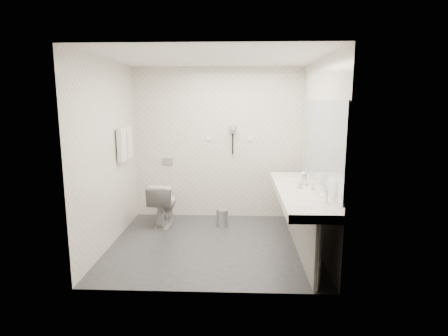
{
  "coord_description": "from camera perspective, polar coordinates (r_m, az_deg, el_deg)",
  "views": [
    {
      "loc": [
        0.35,
        -4.86,
        1.98
      ],
      "look_at": [
        0.15,
        0.15,
        1.05
      ],
      "focal_mm": 29.79,
      "sensor_mm": 36.0,
      "label": 1
    }
  ],
  "objects": [
    {
      "name": "bin_lid",
      "position": [
        5.87,
        -0.26,
        -6.48
      ],
      "size": [
        0.19,
        0.19,
        0.02
      ],
      "primitive_type": "cylinder",
      "color": "#B2B5BA",
      "rests_on": "pedal_bin"
    },
    {
      "name": "towel_far",
      "position": [
        5.84,
        -14.58,
        3.77
      ],
      "size": [
        0.07,
        0.24,
        0.48
      ],
      "primitive_type": "cube",
      "color": "silver",
      "rests_on": "towel_rail"
    },
    {
      "name": "flush_plate",
      "position": [
        6.35,
        -8.64,
        1.04
      ],
      "size": [
        0.18,
        0.02,
        0.12
      ],
      "primitive_type": "cube",
      "color": "#B2B5BA",
      "rests_on": "wall_back"
    },
    {
      "name": "pedal_bin",
      "position": [
        5.91,
        -0.26,
        -7.75
      ],
      "size": [
        0.21,
        0.21,
        0.26
      ],
      "primitive_type": "cylinder",
      "rotation": [
        0.0,
        0.0,
        -0.13
      ],
      "color": "#B2B5BA",
      "rests_on": "floor"
    },
    {
      "name": "wall_left",
      "position": [
        5.22,
        -17.34,
        1.98
      ],
      "size": [
        0.0,
        2.6,
        2.6
      ],
      "primitive_type": "plane",
      "rotation": [
        1.57,
        0.0,
        1.57
      ],
      "color": "silver",
      "rests_on": "floor"
    },
    {
      "name": "soap_bottle_b",
      "position": [
        5.07,
        12.41,
        -2.15
      ],
      "size": [
        0.09,
        0.09,
        0.08
      ],
      "primitive_type": "imported",
      "rotation": [
        0.0,
        0.0,
        -0.44
      ],
      "color": "white",
      "rests_on": "vanity_counter"
    },
    {
      "name": "vanity_counter",
      "position": [
        4.87,
        11.39,
        -3.72
      ],
      "size": [
        0.55,
        2.2,
        0.1
      ],
      "primitive_type": "cube",
      "color": "white",
      "rests_on": "floor"
    },
    {
      "name": "dryer_cord",
      "position": [
        6.16,
        1.34,
        3.69
      ],
      "size": [
        0.02,
        0.02,
        0.35
      ],
      "primitive_type": "cylinder",
      "color": "black",
      "rests_on": "dryer_cradle"
    },
    {
      "name": "vanity_panel",
      "position": [
        5.0,
        11.5,
        -8.46
      ],
      "size": [
        0.03,
        2.15,
        0.75
      ],
      "primitive_type": "cube",
      "color": "gray",
      "rests_on": "floor"
    },
    {
      "name": "faucet_far",
      "position": [
        5.5,
        12.39,
        -0.8
      ],
      "size": [
        0.04,
        0.04,
        0.15
      ],
      "primitive_type": "cylinder",
      "color": "silver",
      "rests_on": "vanity_counter"
    },
    {
      "name": "vanity_post_near",
      "position": [
        4.05,
        14.3,
        -13.19
      ],
      "size": [
        0.06,
        0.06,
        0.75
      ],
      "primitive_type": "cylinder",
      "color": "silver",
      "rests_on": "floor"
    },
    {
      "name": "dryer_barrel",
      "position": [
        6.08,
        1.34,
        6.25
      ],
      "size": [
        0.08,
        0.14,
        0.08
      ],
      "primitive_type": "cylinder",
      "rotation": [
        1.57,
        0.0,
        0.0
      ],
      "color": "#9E9DA2",
      "rests_on": "dryer_cradle"
    },
    {
      "name": "wall_front",
      "position": [
        3.65,
        -3.26,
        -1.03
      ],
      "size": [
        2.8,
        0.0,
        2.8
      ],
      "primitive_type": "plane",
      "rotation": [
        -1.57,
        0.0,
        0.0
      ],
      "color": "silver",
      "rests_on": "floor"
    },
    {
      "name": "vanity_post_far",
      "position": [
        5.98,
        10.22,
        -5.24
      ],
      "size": [
        0.06,
        0.06,
        0.75
      ],
      "primitive_type": "cylinder",
      "color": "silver",
      "rests_on": "floor"
    },
    {
      "name": "faucet_near",
      "position": [
        4.26,
        15.41,
        -4.21
      ],
      "size": [
        0.04,
        0.04,
        0.15
      ],
      "primitive_type": "cylinder",
      "color": "silver",
      "rests_on": "vanity_counter"
    },
    {
      "name": "basin_near",
      "position": [
        4.24,
        12.77,
        -5.41
      ],
      "size": [
        0.4,
        0.31,
        0.05
      ],
      "primitive_type": "ellipsoid",
      "color": "white",
      "rests_on": "vanity_counter"
    },
    {
      "name": "glass_right",
      "position": [
        5.24,
        12.07,
        -1.65
      ],
      "size": [
        0.06,
        0.06,
        0.1
      ],
      "primitive_type": "cylinder",
      "rotation": [
        0.0,
        0.0,
        -0.11
      ],
      "color": "silver",
      "rests_on": "vanity_counter"
    },
    {
      "name": "glass_left",
      "position": [
        5.12,
        12.23,
        -1.78
      ],
      "size": [
        0.09,
        0.09,
        0.12
      ],
      "primitive_type": "cylinder",
      "rotation": [
        0.0,
        0.0,
        -0.37
      ],
      "color": "silver",
      "rests_on": "vanity_counter"
    },
    {
      "name": "wall_back",
      "position": [
        6.22,
        -0.96,
        3.75
      ],
      "size": [
        2.8,
        0.0,
        2.8
      ],
      "primitive_type": "plane",
      "rotation": [
        1.57,
        0.0,
        0.0
      ],
      "color": "silver",
      "rests_on": "floor"
    },
    {
      "name": "basin_far",
      "position": [
        5.49,
        10.35,
        -1.71
      ],
      "size": [
        0.4,
        0.31,
        0.05
      ],
      "primitive_type": "ellipsoid",
      "color": "white",
      "rests_on": "vanity_counter"
    },
    {
      "name": "switch_plate_b",
      "position": [
        6.19,
        4.14,
        4.62
      ],
      "size": [
        0.09,
        0.02,
        0.09
      ],
      "primitive_type": "cube",
      "color": "white",
      "rests_on": "wall_back"
    },
    {
      "name": "wall_right",
      "position": [
        5.03,
        14.32,
        1.83
      ],
      "size": [
        0.0,
        2.6,
        2.6
      ],
      "primitive_type": "plane",
      "rotation": [
        1.57,
        0.0,
        -1.57
      ],
      "color": "silver",
      "rests_on": "floor"
    },
    {
      "name": "toilet",
      "position": [
        6.02,
        -9.29,
        -5.43
      ],
      "size": [
        0.42,
        0.7,
        0.69
      ],
      "primitive_type": "imported",
      "rotation": [
        0.0,
        0.0,
        3.09
      ],
      "color": "white",
      "rests_on": "floor"
    },
    {
      "name": "towel_near",
      "position": [
        5.58,
        -15.4,
        3.43
      ],
      "size": [
        0.07,
        0.24,
        0.48
      ],
      "primitive_type": "cube",
      "color": "silver",
      "rests_on": "towel_rail"
    },
    {
      "name": "dryer_cradle",
      "position": [
        6.15,
        1.35,
        6.02
      ],
      "size": [
        0.1,
        0.04,
        0.14
      ],
      "primitive_type": "cube",
      "color": "#9E9DA2",
      "rests_on": "wall_back"
    },
    {
      "name": "soap_bottle_c",
      "position": [
        4.84,
        13.42,
        -2.63
      ],
      "size": [
        0.05,
        0.05,
        0.11
      ],
      "primitive_type": "imported",
      "rotation": [
        0.0,
        0.0,
        -0.17
      ],
      "color": "white",
      "rests_on": "vanity_counter"
    },
    {
      "name": "switch_plate_a",
      "position": [
        6.2,
        -2.36,
        4.66
      ],
      "size": [
        0.09,
        0.02,
        0.09
      ],
      "primitive_type": "cube",
      "color": "white",
      "rests_on": "wall_back"
    },
    {
      "name": "soap_bottle_a",
      "position": [
        4.88,
        11.51,
        -2.5
      ],
      "size": [
        0.06,
        0.06,
        0.1
      ],
      "primitive_type": "imported",
      "rotation": [
        0.0,
        0.0,
        0.61
      ],
      "color": "white",
      "rests_on": "vanity_counter"
    },
    {
      "name": "ceiling",
      "position": [
        4.9,
        -1.9,
        16.58
      ],
      "size": [
        2.8,
        2.8,
        0.0
      ],
      "primitive_type": "plane",
      "rotation": [
        3.14,
        0.0,
        0.0
      ],
      "color": "white",
      "rests_on": "wall_back"
    },
    {
      "name": "mirror",
      "position": [
        4.81,
        14.74,
        3.83
      ],
      "size": [
        0.02,
        2.2,
        1.05
      ],
      "primitive_type": "cube",
      "color": "#B2BCC6",
      "rests_on": "wall_right"
    },
    {
      "name": "towel_rail",
      "position": [
        5.69,
        -15.18,
        5.8
      ],
      "size": [
        0.02,
        0.62,
        0.02
      ],
      "primitive_type": "cylinder",
      "rotation": [
        1.57,
        0.0,
        0.0
      ],
      "color": "silver",
      "rests_on": "wall_left"
    },
    {
      "name": "floor",
      "position": [
        5.26,
        -1.73,
        -11.61
      ],
      "size": [
        2.8,
        2.8,
        0.0
      ],
      "primitive_type": "plane",
      "color": "#2C2D31",
      "rests_on": "ground"
    }
  ]
}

